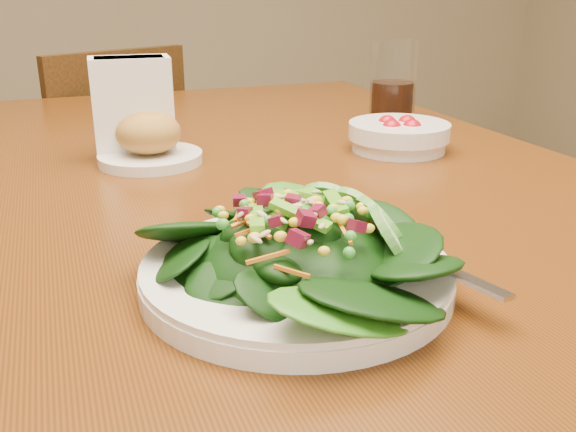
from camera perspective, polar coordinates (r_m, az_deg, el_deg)
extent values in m
cube|color=#602A0B|center=(0.89, -2.36, 2.89)|extent=(0.90, 1.40, 0.04)
cylinder|color=#452B10|center=(1.59, -23.23, -5.24)|extent=(0.07, 0.07, 0.71)
cylinder|color=#452B10|center=(1.71, 3.59, -1.71)|extent=(0.07, 0.07, 0.71)
cube|color=#452B10|center=(1.86, -16.76, 0.65)|extent=(0.51, 0.51, 0.04)
cylinder|color=#452B10|center=(2.15, -14.46, -2.45)|extent=(0.04, 0.04, 0.38)
cylinder|color=#452B10|center=(2.02, -22.56, -4.90)|extent=(0.04, 0.04, 0.38)
cylinder|color=#452B10|center=(1.89, -9.27, -5.29)|extent=(0.04, 0.04, 0.38)
cylinder|color=#452B10|center=(1.74, -18.25, -8.41)|extent=(0.04, 0.04, 0.38)
cube|color=#452B10|center=(1.64, -14.48, 6.69)|extent=(0.35, 0.18, 0.42)
cylinder|color=white|center=(0.55, 0.73, -5.41)|extent=(0.26, 0.26, 0.02)
ellipsoid|color=black|center=(0.54, 0.74, -2.68)|extent=(0.18, 0.18, 0.04)
cube|color=silver|center=(0.57, 12.55, -3.67)|extent=(0.05, 0.18, 0.01)
cylinder|color=white|center=(0.94, -12.12, 5.06)|extent=(0.15, 0.15, 0.01)
ellipsoid|color=olive|center=(0.93, -12.29, 7.27)|extent=(0.09, 0.09, 0.06)
cylinder|color=white|center=(1.00, 9.82, 7.00)|extent=(0.15, 0.15, 0.04)
sphere|color=#B20714|center=(1.01, 10.52, 7.92)|extent=(0.03, 0.03, 0.03)
sphere|color=#B20714|center=(1.00, 8.80, 7.93)|extent=(0.03, 0.03, 0.03)
sphere|color=#B20714|center=(0.98, 9.18, 7.54)|extent=(0.03, 0.03, 0.03)
sphere|color=#B20714|center=(0.98, 10.95, 7.52)|extent=(0.03, 0.03, 0.03)
cylinder|color=silver|center=(1.19, 9.32, 11.69)|extent=(0.08, 0.08, 0.15)
cylinder|color=black|center=(1.20, 9.22, 9.98)|extent=(0.07, 0.07, 0.07)
cube|color=white|center=(0.96, -13.62, 9.29)|extent=(0.12, 0.07, 0.14)
cube|color=white|center=(0.96, -13.68, 9.95)|extent=(0.10, 0.06, 0.12)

